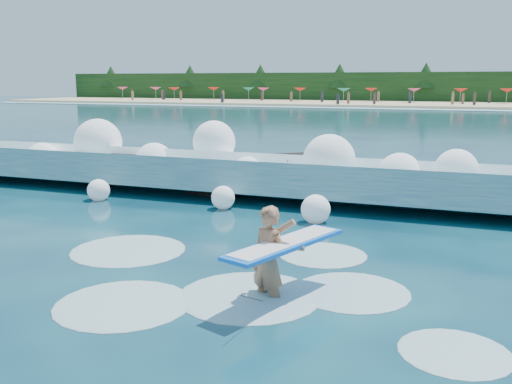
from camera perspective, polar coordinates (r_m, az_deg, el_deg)
ground at (r=11.62m, az=-10.61°, el=-7.07°), size 200.00×200.00×0.00m
beach at (r=87.61m, az=17.55°, el=8.33°), size 140.00×20.00×0.40m
wet_band at (r=76.65m, az=16.97°, el=7.92°), size 140.00×5.00×0.08m
treeline at (r=97.53m, az=18.05°, el=9.88°), size 140.00×4.00×5.00m
breaking_wave at (r=18.35m, az=-2.67°, el=1.66°), size 19.50×2.97×1.68m
rock_cluster at (r=19.46m, az=-3.90°, el=1.76°), size 8.39×3.39×1.41m
surfer_with_board at (r=9.50m, az=1.61°, el=-6.60°), size 1.39×3.02×1.89m
wave_spray at (r=18.46m, az=-4.01°, el=3.50°), size 15.09×4.53×2.33m
surf_foam at (r=10.52m, az=-3.29°, el=-8.85°), size 8.75×5.87×0.12m
beach_umbrellas at (r=89.87m, az=17.73°, el=9.68°), size 112.34×6.59×0.50m
beachgoers at (r=86.00m, az=11.25°, el=9.17°), size 102.35×12.92×1.93m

